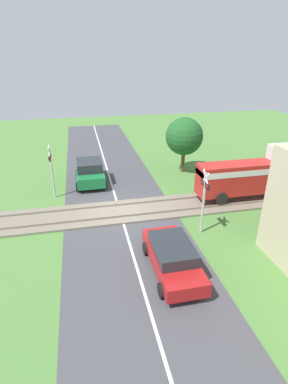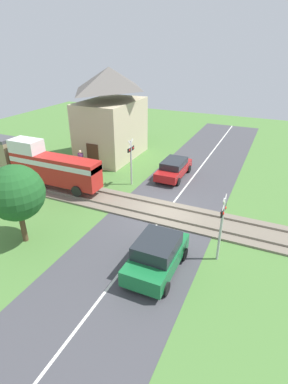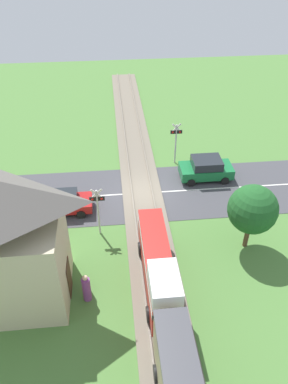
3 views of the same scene
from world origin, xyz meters
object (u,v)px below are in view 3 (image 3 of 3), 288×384
Objects in this scene: train at (169,332)px; car_near_crossing at (206,168)px; crossing_signal_west_approach at (176,138)px; car_far_side at (60,203)px; crossing_signal_east_approach at (98,206)px; pedestrian_by_station at (87,289)px.

car_near_crossing is (-4.93, -13.71, -1.00)m from train.
train is 16.38m from crossing_signal_west_approach.
car_far_side is at bearing 15.29° from car_near_crossing.
crossing_signal_east_approach is 5.16m from pedestrian_by_station.
crossing_signal_east_approach reaches higher than pedestrian_by_station.
crossing_signal_west_approach is (-8.61, -5.27, 1.45)m from car_far_side.
pedestrian_by_station is at bearing 62.01° from crossing_signal_west_approach.
crossing_signal_west_approach is at bearing -117.99° from pedestrian_by_station.
crossing_signal_west_approach is at bearing -128.11° from crossing_signal_east_approach.
crossing_signal_west_approach reaches higher than car_near_crossing.
crossing_signal_east_approach is at bearing -97.87° from pedestrian_by_station.
car_far_side is at bearing -42.59° from crossing_signal_east_approach.
car_near_crossing is 0.91× the size of car_far_side.
crossing_signal_west_approach is 14.32m from pedestrian_by_station.
car_far_side is 2.40× the size of pedestrian_by_station.
train is at bearing 117.37° from car_far_side.
pedestrian_by_station is (-1.92, 7.31, 0.06)m from car_far_side.
car_near_crossing is 3.35m from crossing_signal_west_approach.
crossing_signal_west_approach is at bearing -100.57° from train.
car_far_side is 1.23× the size of crossing_signal_east_approach.
train reaches higher than car_far_side.
crossing_signal_east_approach reaches higher than car_far_side.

